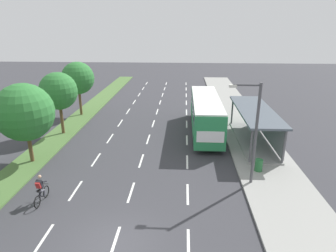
{
  "coord_description": "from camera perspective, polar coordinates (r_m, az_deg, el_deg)",
  "views": [
    {
      "loc": [
        3.16,
        -10.99,
        9.79
      ],
      "look_at": [
        1.78,
        13.68,
        1.2
      ],
      "focal_mm": 31.14,
      "sensor_mm": 36.0,
      "label": 1
    }
  ],
  "objects": [
    {
      "name": "lane_divider_center",
      "position": [
        30.59,
        -2.9,
        0.49
      ],
      "size": [
        0.14,
        46.64,
        0.01
      ],
      "color": "white",
      "rests_on": "ground"
    },
    {
      "name": "sidewalk_right",
      "position": [
        33.04,
        13.68,
        1.51
      ],
      "size": [
        4.5,
        52.0,
        0.15
      ],
      "primitive_type": "cube",
      "color": "gray",
      "rests_on": "ground"
    },
    {
      "name": "lane_divider_left",
      "position": [
        31.15,
        -9.31,
        0.6
      ],
      "size": [
        0.14,
        46.64,
        0.01
      ],
      "color": "white",
      "rests_on": "ground"
    },
    {
      "name": "ground_plane",
      "position": [
        15.05,
        -10.48,
        -21.77
      ],
      "size": [
        140.0,
        140.0,
        0.0
      ],
      "primitive_type": "plane",
      "color": "#38383D"
    },
    {
      "name": "median_tree_second",
      "position": [
        23.05,
        -26.28,
        2.41
      ],
      "size": [
        4.14,
        4.14,
        5.88
      ],
      "color": "brown",
      "rests_on": "median_strip"
    },
    {
      "name": "trash_bin",
      "position": [
        21.36,
        17.34,
        -7.32
      ],
      "size": [
        0.52,
        0.52,
        0.85
      ],
      "primitive_type": "cylinder",
      "color": "#286B38",
      "rests_on": "sidewalk_right"
    },
    {
      "name": "lane_divider_right",
      "position": [
        30.43,
        3.67,
        0.37
      ],
      "size": [
        0.14,
        46.64,
        0.01
      ],
      "color": "white",
      "rests_on": "ground"
    },
    {
      "name": "median_tree_third",
      "position": [
        28.23,
        -20.67,
        6.39
      ],
      "size": [
        3.4,
        3.4,
        5.73
      ],
      "color": "brown",
      "rests_on": "median_strip"
    },
    {
      "name": "median_strip",
      "position": [
        34.45,
        -16.39,
        1.96
      ],
      "size": [
        2.6,
        52.0,
        0.12
      ],
      "primitive_type": "cube",
      "color": "#4C7038",
      "rests_on": "ground"
    },
    {
      "name": "streetlight",
      "position": [
        18.42,
        16.38,
        -0.32
      ],
      "size": [
        1.91,
        0.24,
        6.5
      ],
      "color": "#4C4C51",
      "rests_on": "sidewalk_right"
    },
    {
      "name": "bus",
      "position": [
        27.79,
        7.39,
        2.87
      ],
      "size": [
        2.54,
        11.29,
        3.37
      ],
      "color": "#28844C",
      "rests_on": "ground"
    },
    {
      "name": "cyclist",
      "position": [
        18.67,
        -23.65,
        -11.43
      ],
      "size": [
        0.46,
        1.82,
        1.71
      ],
      "color": "black",
      "rests_on": "ground"
    },
    {
      "name": "bus_shelter",
      "position": [
        26.22,
        17.1,
        0.71
      ],
      "size": [
        2.9,
        9.81,
        2.86
      ],
      "color": "gray",
      "rests_on": "sidewalk_right"
    },
    {
      "name": "median_tree_fourth",
      "position": [
        33.8,
        -17.23,
        8.93
      ],
      "size": [
        3.53,
        3.53,
        5.94
      ],
      "color": "brown",
      "rests_on": "median_strip"
    }
  ]
}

